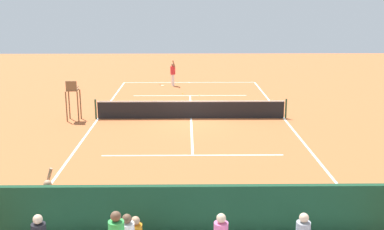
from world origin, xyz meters
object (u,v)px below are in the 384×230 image
at_px(tennis_player, 173,72).
at_px(line_judge, 49,203).
at_px(tennis_ball_far, 199,95).
at_px(tennis_racket, 162,85).
at_px(tennis_ball_near, 183,93).
at_px(courtside_bench, 295,226).
at_px(tennis_net, 191,109).
at_px(umpire_chair, 73,96).

relative_size(tennis_player, line_judge, 1.00).
distance_m(tennis_ball_far, line_judge, 19.36).
height_order(tennis_racket, tennis_ball_near, tennis_ball_near).
xyz_separation_m(courtside_bench, tennis_player, (3.80, -22.89, 0.46)).
xyz_separation_m(tennis_net, line_judge, (3.91, 12.80, 0.51)).
relative_size(tennis_racket, tennis_ball_near, 8.68).
distance_m(umpire_chair, tennis_racket, 10.92).
height_order(courtside_bench, line_judge, line_judge).
xyz_separation_m(tennis_net, tennis_racket, (2.02, -9.69, -0.49)).
height_order(tennis_ball_near, line_judge, line_judge).
bearing_deg(tennis_player, tennis_ball_far, 117.05).
bearing_deg(umpire_chair, tennis_net, -177.05).
xyz_separation_m(umpire_chair, tennis_player, (-4.97, -9.94, -0.30)).
bearing_deg(tennis_ball_far, courtside_bench, 95.77).
bearing_deg(umpire_chair, line_judge, 100.40).
bearing_deg(tennis_ball_far, tennis_ball_near, -28.47).
distance_m(tennis_racket, tennis_ball_far, 4.54).
bearing_deg(tennis_ball_near, tennis_racket, -63.71).
relative_size(umpire_chair, tennis_player, 1.11).
distance_m(umpire_chair, tennis_ball_near, 9.06).
distance_m(tennis_net, umpire_chair, 6.26).
relative_size(tennis_player, tennis_ball_far, 29.18).
bearing_deg(tennis_ball_near, umpire_chair, 50.52).
height_order(tennis_net, tennis_ball_far, tennis_net).
relative_size(tennis_racket, line_judge, 0.30).
distance_m(tennis_player, tennis_racket, 1.28).
relative_size(courtside_bench, line_judge, 0.93).
distance_m(courtside_bench, tennis_racket, 23.42).
relative_size(umpire_chair, line_judge, 1.11).
height_order(tennis_net, tennis_player, tennis_player).
xyz_separation_m(tennis_net, courtside_bench, (-2.57, 13.27, 0.06)).
xyz_separation_m(tennis_racket, tennis_ball_near, (-1.53, 3.09, 0.02)).
bearing_deg(tennis_racket, tennis_player, 174.88).
distance_m(tennis_player, tennis_ball_near, 3.26).
distance_m(courtside_bench, tennis_ball_far, 19.37).
bearing_deg(tennis_racket, courtside_bench, 101.30).
xyz_separation_m(umpire_chair, tennis_ball_near, (-5.70, -6.92, -1.28)).
bearing_deg(courtside_bench, tennis_net, -79.06).
bearing_deg(courtside_bench, line_judge, -4.13).
bearing_deg(umpire_chair, tennis_player, -116.56).
distance_m(tennis_racket, tennis_ball_near, 3.44).
bearing_deg(tennis_player, line_judge, 83.19).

